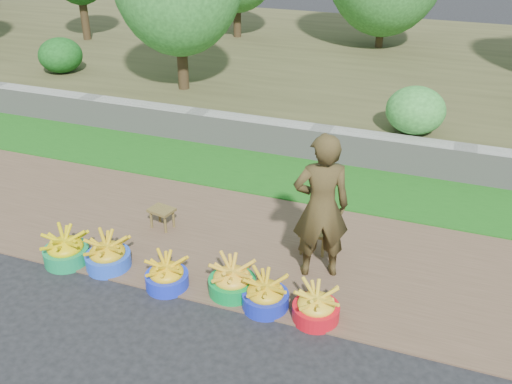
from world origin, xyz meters
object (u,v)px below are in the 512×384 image
at_px(basin_a, 66,249).
at_px(stool_left, 162,213).
at_px(basin_c, 167,275).
at_px(basin_f, 316,307).
at_px(vendor_woman, 321,207).
at_px(basin_e, 265,294).
at_px(basin_d, 232,280).
at_px(basin_b, 108,255).
at_px(stool_right, 314,235).

distance_m(basin_a, stool_left, 1.29).
relative_size(basin_c, basin_f, 0.99).
bearing_deg(basin_a, basin_c, -0.35).
bearing_deg(vendor_woman, basin_e, 42.35).
relative_size(basin_c, basin_d, 0.92).
distance_m(basin_b, basin_f, 2.54).
distance_m(basin_f, vendor_woman, 1.09).
xyz_separation_m(basin_e, basin_f, (0.56, -0.00, -0.00)).
distance_m(basin_e, stool_left, 2.09).
bearing_deg(basin_a, basin_b, 8.69).
relative_size(basin_a, basin_b, 1.01).
distance_m(basin_f, stool_right, 1.24).
height_order(basin_a, stool_right, basin_a).
height_order(basin_a, basin_f, basin_a).
height_order(basin_d, stool_right, basin_d).
height_order(basin_d, basin_e, basin_d).
bearing_deg(stool_left, basin_e, -29.86).
distance_m(basin_c, basin_e, 1.16).
xyz_separation_m(basin_b, stool_left, (0.17, 1.00, 0.06)).
height_order(basin_c, stool_left, basin_c).
xyz_separation_m(basin_b, stool_right, (2.18, 1.14, 0.08)).
distance_m(stool_right, vendor_woman, 0.76).
distance_m(basin_b, stool_left, 1.02).
bearing_deg(stool_left, basin_a, -123.16).
xyz_separation_m(basin_f, stool_right, (-0.36, 1.18, 0.10)).
xyz_separation_m(basin_a, basin_c, (1.36, -0.01, -0.02)).
bearing_deg(basin_e, vendor_woman, 65.45).
bearing_deg(vendor_woman, basin_d, 18.35).
bearing_deg(basin_c, basin_e, 2.44).
xyz_separation_m(basin_c, basin_d, (0.73, 0.15, 0.01)).
xyz_separation_m(basin_c, basin_f, (1.71, 0.05, 0.00)).
relative_size(basin_b, basin_f, 1.08).
height_order(basin_f, stool_left, basin_f).
height_order(basin_c, vendor_woman, vendor_woman).
bearing_deg(vendor_woman, basin_b, -5.35).
distance_m(basin_b, basin_e, 1.99).
height_order(basin_a, basin_e, basin_a).
xyz_separation_m(basin_d, basin_e, (0.42, -0.10, -0.01)).
distance_m(basin_a, vendor_woman, 3.08).
distance_m(basin_d, basin_e, 0.43).
height_order(basin_f, stool_right, basin_f).
bearing_deg(basin_b, basin_d, 2.11).
bearing_deg(stool_right, basin_e, -99.49).
distance_m(basin_a, basin_f, 3.07).
height_order(basin_d, vendor_woman, vendor_woman).
bearing_deg(basin_c, basin_d, 11.35).
bearing_deg(stool_right, vendor_woman, -67.31).
bearing_deg(stool_left, basin_d, -34.18).
xyz_separation_m(basin_a, basin_f, (3.07, 0.04, -0.01)).
bearing_deg(stool_right, basin_a, -155.73).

